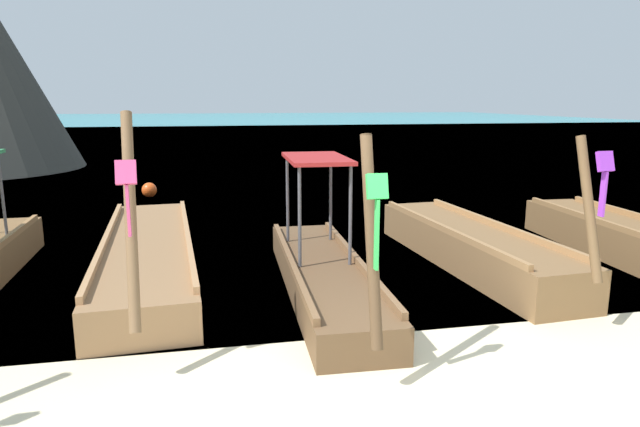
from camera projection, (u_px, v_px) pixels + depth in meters
ground at (402, 415)px, 5.09m from camera, size 120.00×120.00×0.00m
sea_water at (221, 125)px, 64.39m from camera, size 120.00×120.00×0.00m
longtail_boat_pink_ribbon at (148, 254)px, 9.35m from camera, size 1.82×7.32×2.74m
longtail_boat_green_ribbon at (324, 272)px, 8.29m from camera, size 1.21×5.58×2.52m
longtail_boat_violet_ribbon at (471, 247)px, 9.65m from camera, size 1.46×5.67×2.42m
longtail_boat_blue_ribbon at (636, 244)px, 9.83m from camera, size 1.36×6.13×2.88m
mooring_buoy_near at (149, 190)px, 16.45m from camera, size 0.44×0.44×0.44m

